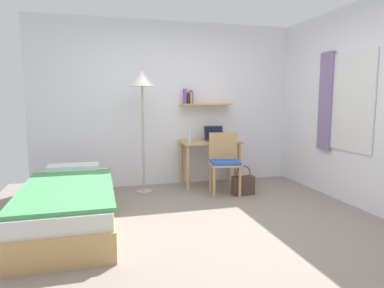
{
  "coord_description": "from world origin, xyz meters",
  "views": [
    {
      "loc": [
        -1.17,
        -3.47,
        1.4
      ],
      "look_at": [
        -0.1,
        0.51,
        0.85
      ],
      "focal_mm": 32.31,
      "sensor_mm": 36.0,
      "label": 1
    }
  ],
  "objects_px": {
    "desk": "(210,150)",
    "desk_chair": "(224,160)",
    "bed": "(69,205)",
    "standing_lamp": "(142,87)",
    "book_stack": "(227,138)",
    "water_bottle": "(190,135)",
    "laptop": "(215,137)",
    "handbag": "(243,185)"
  },
  "relations": [
    {
      "from": "desk",
      "to": "desk_chair",
      "type": "distance_m",
      "value": 0.49
    },
    {
      "from": "bed",
      "to": "desk",
      "type": "bearing_deg",
      "value": 32.7
    },
    {
      "from": "standing_lamp",
      "to": "book_stack",
      "type": "bearing_deg",
      "value": 5.1
    },
    {
      "from": "desk",
      "to": "book_stack",
      "type": "distance_m",
      "value": 0.35
    },
    {
      "from": "desk_chair",
      "to": "water_bottle",
      "type": "relative_size",
      "value": 3.82
    },
    {
      "from": "desk",
      "to": "book_stack",
      "type": "xyz_separation_m",
      "value": [
        0.29,
        -0.01,
        0.19
      ]
    },
    {
      "from": "laptop",
      "to": "book_stack",
      "type": "bearing_deg",
      "value": -21.08
    },
    {
      "from": "laptop",
      "to": "water_bottle",
      "type": "bearing_deg",
      "value": -163.23
    },
    {
      "from": "bed",
      "to": "water_bottle",
      "type": "relative_size",
      "value": 8.86
    },
    {
      "from": "desk",
      "to": "laptop",
      "type": "distance_m",
      "value": 0.24
    },
    {
      "from": "bed",
      "to": "water_bottle",
      "type": "height_order",
      "value": "water_bottle"
    },
    {
      "from": "desk",
      "to": "water_bottle",
      "type": "relative_size",
      "value": 3.96
    },
    {
      "from": "handbag",
      "to": "laptop",
      "type": "bearing_deg",
      "value": 106.37
    },
    {
      "from": "water_bottle",
      "to": "desk",
      "type": "bearing_deg",
      "value": 11.39
    },
    {
      "from": "bed",
      "to": "book_stack",
      "type": "height_order",
      "value": "book_stack"
    },
    {
      "from": "desk_chair",
      "to": "book_stack",
      "type": "bearing_deg",
      "value": 64.81
    },
    {
      "from": "standing_lamp",
      "to": "handbag",
      "type": "height_order",
      "value": "standing_lamp"
    },
    {
      "from": "bed",
      "to": "handbag",
      "type": "distance_m",
      "value": 2.44
    },
    {
      "from": "desk",
      "to": "standing_lamp",
      "type": "distance_m",
      "value": 1.46
    },
    {
      "from": "bed",
      "to": "desk_chair",
      "type": "height_order",
      "value": "desk_chair"
    },
    {
      "from": "standing_lamp",
      "to": "laptop",
      "type": "distance_m",
      "value": 1.42
    },
    {
      "from": "bed",
      "to": "desk_chair",
      "type": "relative_size",
      "value": 2.32
    },
    {
      "from": "standing_lamp",
      "to": "water_bottle",
      "type": "relative_size",
      "value": 7.68
    },
    {
      "from": "bed",
      "to": "standing_lamp",
      "type": "distance_m",
      "value": 2.02
    },
    {
      "from": "bed",
      "to": "handbag",
      "type": "bearing_deg",
      "value": 15.95
    },
    {
      "from": "laptop",
      "to": "book_stack",
      "type": "distance_m",
      "value": 0.21
    },
    {
      "from": "book_stack",
      "to": "standing_lamp",
      "type": "bearing_deg",
      "value": -174.9
    },
    {
      "from": "desk_chair",
      "to": "laptop",
      "type": "height_order",
      "value": "laptop"
    },
    {
      "from": "desk_chair",
      "to": "standing_lamp",
      "type": "height_order",
      "value": "standing_lamp"
    },
    {
      "from": "laptop",
      "to": "water_bottle",
      "type": "relative_size",
      "value": 1.39
    },
    {
      "from": "desk",
      "to": "handbag",
      "type": "xyz_separation_m",
      "value": [
        0.31,
        -0.64,
        -0.42
      ]
    },
    {
      "from": "desk",
      "to": "handbag",
      "type": "height_order",
      "value": "desk"
    },
    {
      "from": "laptop",
      "to": "desk",
      "type": "bearing_deg",
      "value": -147.46
    },
    {
      "from": "desk",
      "to": "desk_chair",
      "type": "relative_size",
      "value": 1.04
    },
    {
      "from": "water_bottle",
      "to": "handbag",
      "type": "bearing_deg",
      "value": -40.74
    },
    {
      "from": "laptop",
      "to": "handbag",
      "type": "relative_size",
      "value": 0.75
    },
    {
      "from": "desk",
      "to": "water_bottle",
      "type": "height_order",
      "value": "water_bottle"
    },
    {
      "from": "desk_chair",
      "to": "handbag",
      "type": "xyz_separation_m",
      "value": [
        0.24,
        -0.15,
        -0.35
      ]
    },
    {
      "from": "standing_lamp",
      "to": "water_bottle",
      "type": "distance_m",
      "value": 1.03
    },
    {
      "from": "bed",
      "to": "handbag",
      "type": "height_order",
      "value": "bed"
    },
    {
      "from": "handbag",
      "to": "desk_chair",
      "type": "bearing_deg",
      "value": 147.73
    },
    {
      "from": "desk",
      "to": "handbag",
      "type": "bearing_deg",
      "value": -64.05
    }
  ]
}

